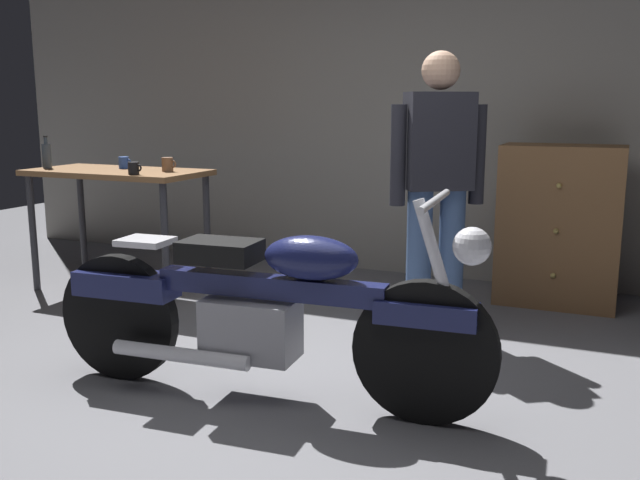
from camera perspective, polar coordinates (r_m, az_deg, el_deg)
The scene contains 10 objects.
ground_plane at distance 3.40m, azimuth -4.73°, elevation -12.92°, with size 12.00×12.00×0.00m, color slate.
back_wall at distance 5.73m, azimuth 8.72°, elevation 12.60°, with size 8.00×0.12×3.10m, color gray.
workbench at distance 5.38m, azimuth -16.02°, elevation 4.28°, with size 1.30×0.64×0.90m.
motorcycle at distance 3.29m, azimuth -4.59°, elevation -5.43°, with size 2.19×0.60×1.00m.
person_standing at distance 4.20m, azimuth 9.45°, elevation 4.67°, with size 0.50×0.39×1.67m.
wooden_dresser at distance 5.11m, azimuth 18.74°, elevation 1.10°, with size 0.80×0.47×1.10m.
mug_brown_stoneware at distance 5.14m, azimuth -12.18°, elevation 5.98°, with size 0.11×0.08×0.10m.
mug_blue_enamel at distance 5.46m, azimuth -15.54°, elevation 6.04°, with size 0.11×0.07×0.09m.
mug_black_matte at distance 4.97m, azimuth -14.79°, elevation 5.62°, with size 0.10×0.07×0.09m.
bottle at distance 5.65m, azimuth -21.19°, elevation 6.40°, with size 0.06×0.06×0.24m.
Camera 1 is at (1.49, -2.73, 1.38)m, focal length 39.66 mm.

